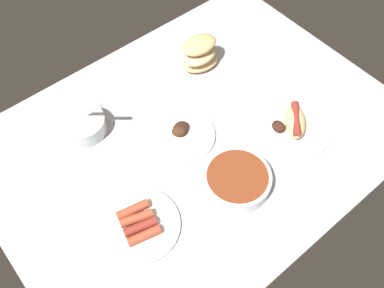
{
  "coord_description": "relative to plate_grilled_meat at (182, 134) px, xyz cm",
  "views": [
    {
      "loc": [
        -48.83,
        -57.44,
        105.73
      ],
      "look_at": [
        -3.96,
        -3.23,
        3.0
      ],
      "focal_mm": 40.91,
      "sensor_mm": 36.0,
      "label": 1
    }
  ],
  "objects": [
    {
      "name": "ground_plane",
      "position": [
        3.18,
        -2.57,
        -2.36
      ],
      "size": [
        120.0,
        90.0,
        3.0
      ],
      "primitive_type": "cube",
      "color": "#B2B2B7"
    },
    {
      "name": "plate_grilled_meat",
      "position": [
        0.0,
        0.0,
        0.0
      ],
      "size": [
        19.75,
        19.75,
        3.87
      ],
      "color": "white",
      "rests_on": "ground_plane"
    },
    {
      "name": "plate_hotdog_assembled",
      "position": [
        27.58,
        -19.0,
        0.92
      ],
      "size": [
        22.89,
        22.89,
        5.61
      ],
      "color": "white",
      "rests_on": "ground_plane"
    },
    {
      "name": "bowl_chili",
      "position": [
        1.31,
        -22.39,
        1.77
      ],
      "size": [
        18.57,
        18.57,
        4.79
      ],
      "color": "white",
      "rests_on": "ground_plane"
    },
    {
      "name": "bread_stack",
      "position": [
        22.67,
        18.54,
        4.54
      ],
      "size": [
        13.58,
        10.3,
        10.8
      ],
      "color": "#DBB77A",
      "rests_on": "ground_plane"
    },
    {
      "name": "bowl_coleslaw",
      "position": [
        -21.03,
        19.98,
        2.1
      ],
      "size": [
        13.3,
        13.75,
        14.8
      ],
      "color": "silver",
      "rests_on": "ground_plane"
    },
    {
      "name": "plate_sausages",
      "position": [
        -26.55,
        -15.35,
        0.15
      ],
      "size": [
        21.62,
        21.62,
        3.41
      ],
      "color": "white",
      "rests_on": "ground_plane"
    }
  ]
}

